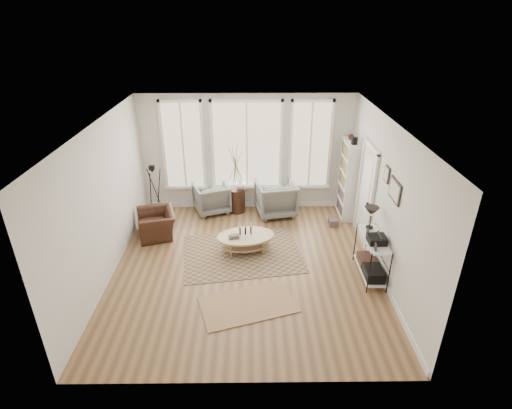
{
  "coord_description": "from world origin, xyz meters",
  "views": [
    {
      "loc": [
        0.12,
        -6.61,
        4.68
      ],
      "look_at": [
        0.2,
        0.6,
        1.1
      ],
      "focal_mm": 28.0,
      "sensor_mm": 36.0,
      "label": 1
    }
  ],
  "objects_px": {
    "armchair_left": "(211,198)",
    "accent_chair": "(157,224)",
    "armchair_right": "(276,198)",
    "coffee_table": "(245,239)",
    "low_shelf": "(372,253)",
    "side_table": "(236,181)",
    "bookcase": "(348,179)"
  },
  "relations": [
    {
      "from": "accent_chair",
      "to": "bookcase",
      "type": "bearing_deg",
      "value": 85.05
    },
    {
      "from": "armchair_left",
      "to": "side_table",
      "type": "bearing_deg",
      "value": 159.22
    },
    {
      "from": "accent_chair",
      "to": "low_shelf",
      "type": "bearing_deg",
      "value": 53.48
    },
    {
      "from": "bookcase",
      "to": "armchair_right",
      "type": "xyz_separation_m",
      "value": [
        -1.73,
        0.07,
        -0.52
      ]
    },
    {
      "from": "coffee_table",
      "to": "accent_chair",
      "type": "height_order",
      "value": "accent_chair"
    },
    {
      "from": "low_shelf",
      "to": "armchair_right",
      "type": "distance_m",
      "value": 3.09
    },
    {
      "from": "coffee_table",
      "to": "armchair_left",
      "type": "xyz_separation_m",
      "value": [
        -0.87,
        1.86,
        0.08
      ]
    },
    {
      "from": "low_shelf",
      "to": "coffee_table",
      "type": "relative_size",
      "value": 0.99
    },
    {
      "from": "side_table",
      "to": "armchair_right",
      "type": "bearing_deg",
      "value": -8.83
    },
    {
      "from": "coffee_table",
      "to": "low_shelf",
      "type": "bearing_deg",
      "value": -20.14
    },
    {
      "from": "bookcase",
      "to": "armchair_right",
      "type": "bearing_deg",
      "value": 177.54
    },
    {
      "from": "low_shelf",
      "to": "accent_chair",
      "type": "relative_size",
      "value": 1.45
    },
    {
      "from": "armchair_left",
      "to": "accent_chair",
      "type": "relative_size",
      "value": 0.91
    },
    {
      "from": "bookcase",
      "to": "accent_chair",
      "type": "bearing_deg",
      "value": -168.04
    },
    {
      "from": "low_shelf",
      "to": "armchair_right",
      "type": "xyz_separation_m",
      "value": [
        -1.67,
        2.59,
        -0.08
      ]
    },
    {
      "from": "armchair_left",
      "to": "side_table",
      "type": "relative_size",
      "value": 0.47
    },
    {
      "from": "bookcase",
      "to": "low_shelf",
      "type": "distance_m",
      "value": 2.56
    },
    {
      "from": "armchair_left",
      "to": "accent_chair",
      "type": "bearing_deg",
      "value": 25.13
    },
    {
      "from": "bookcase",
      "to": "side_table",
      "type": "distance_m",
      "value": 2.71
    },
    {
      "from": "armchair_left",
      "to": "side_table",
      "type": "xyz_separation_m",
      "value": [
        0.64,
        0.0,
        0.46
      ]
    },
    {
      "from": "low_shelf",
      "to": "coffee_table",
      "type": "height_order",
      "value": "low_shelf"
    },
    {
      "from": "coffee_table",
      "to": "accent_chair",
      "type": "relative_size",
      "value": 1.46
    },
    {
      "from": "armchair_left",
      "to": "accent_chair",
      "type": "height_order",
      "value": "armchair_left"
    },
    {
      "from": "bookcase",
      "to": "low_shelf",
      "type": "relative_size",
      "value": 1.58
    },
    {
      "from": "armchair_left",
      "to": "armchair_right",
      "type": "distance_m",
      "value": 1.62
    },
    {
      "from": "coffee_table",
      "to": "side_table",
      "type": "bearing_deg",
      "value": 97.15
    },
    {
      "from": "low_shelf",
      "to": "armchair_left",
      "type": "bearing_deg",
      "value": 140.07
    },
    {
      "from": "bookcase",
      "to": "armchair_left",
      "type": "xyz_separation_m",
      "value": [
        -3.34,
        0.22,
        -0.58
      ]
    },
    {
      "from": "bookcase",
      "to": "low_shelf",
      "type": "bearing_deg",
      "value": -91.28
    },
    {
      "from": "bookcase",
      "to": "accent_chair",
      "type": "xyz_separation_m",
      "value": [
        -4.47,
        -0.95,
        -0.66
      ]
    },
    {
      "from": "coffee_table",
      "to": "side_table",
      "type": "height_order",
      "value": "side_table"
    },
    {
      "from": "coffee_table",
      "to": "side_table",
      "type": "xyz_separation_m",
      "value": [
        -0.23,
        1.86,
        0.54
      ]
    }
  ]
}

